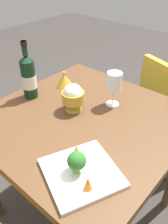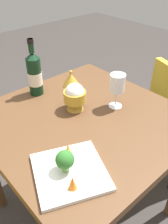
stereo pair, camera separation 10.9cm
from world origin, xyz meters
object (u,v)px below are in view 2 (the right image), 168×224
at_px(rice_bowl_lid, 71,79).
at_px(serving_plate, 70,172).
at_px(rice_bowl, 75,96).
at_px(broccoli_floret, 65,160).
at_px(wine_bottle, 35,74).
at_px(carrot_garnish_left, 73,183).
at_px(carrot_garnish_right, 68,149).
at_px(wine_glass, 117,84).

height_order(rice_bowl_lid, serving_plate, rice_bowl_lid).
bearing_deg(rice_bowl, broccoli_floret, 135.26).
relative_size(wine_bottle, carrot_garnish_left, 5.55).
relative_size(wine_bottle, broccoli_floret, 3.56).
height_order(rice_bowl_lid, broccoli_floret, broccoli_floret).
distance_m(broccoli_floret, carrot_garnish_right, 0.08).
distance_m(serving_plate, carrot_garnish_left, 0.08).
distance_m(serving_plate, carrot_garnish_right, 0.09).
relative_size(rice_bowl, rice_bowl_lid, 1.42).
xyz_separation_m(serving_plate, carrot_garnish_right, (0.07, -0.04, 0.04)).
xyz_separation_m(wine_bottle, rice_bowl_lid, (-0.05, -0.20, -0.08)).
bearing_deg(broccoli_floret, rice_bowl, -44.74).
height_order(serving_plate, broccoli_floret, broccoli_floret).
bearing_deg(broccoli_floret, carrot_garnish_left, 158.69).
bearing_deg(serving_plate, wine_glass, -67.47).
height_order(wine_bottle, rice_bowl, wine_bottle).
xyz_separation_m(wine_glass, carrot_garnish_right, (-0.12, 0.40, -0.09)).
bearing_deg(wine_bottle, wine_glass, -149.02).
xyz_separation_m(wine_bottle, serving_plate, (-0.57, 0.22, -0.11)).
bearing_deg(wine_glass, wine_bottle, 30.98).
xyz_separation_m(wine_glass, rice_bowl, (0.12, 0.17, -0.05)).
xyz_separation_m(rice_bowl_lid, carrot_garnish_right, (-0.45, 0.38, 0.01)).
relative_size(serving_plate, carrot_garnish_left, 5.96).
distance_m(serving_plate, broccoli_floret, 0.06).
bearing_deg(carrot_garnish_right, serving_plate, 145.30).
relative_size(rice_bowl_lid, carrot_garnish_right, 1.85).
bearing_deg(carrot_garnish_left, rice_bowl_lid, -38.68).
xyz_separation_m(broccoli_floret, carrot_garnish_left, (-0.08, 0.03, -0.02)).
xyz_separation_m(serving_plate, carrot_garnish_left, (-0.06, 0.04, 0.04)).
height_order(serving_plate, carrot_garnish_left, carrot_garnish_left).
height_order(wine_glass, broccoli_floret, wine_glass).
height_order(rice_bowl, carrot_garnish_right, rice_bowl).
bearing_deg(carrot_garnish_left, wine_glass, -62.79).
bearing_deg(serving_plate, carrot_garnish_right, -34.70).
height_order(wine_bottle, wine_glass, wine_bottle).
bearing_deg(carrot_garnish_right, rice_bowl, -44.38).
xyz_separation_m(rice_bowl, carrot_garnish_left, (-0.37, 0.32, -0.03)).
bearing_deg(rice_bowl, serving_plate, 137.46).
xyz_separation_m(wine_glass, carrot_garnish_left, (-0.25, 0.49, -0.09)).
height_order(rice_bowl_lid, carrot_garnish_left, rice_bowl_lid).
xyz_separation_m(rice_bowl, serving_plate, (-0.31, 0.28, -0.07)).
xyz_separation_m(rice_bowl_lid, serving_plate, (-0.51, 0.42, -0.03)).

